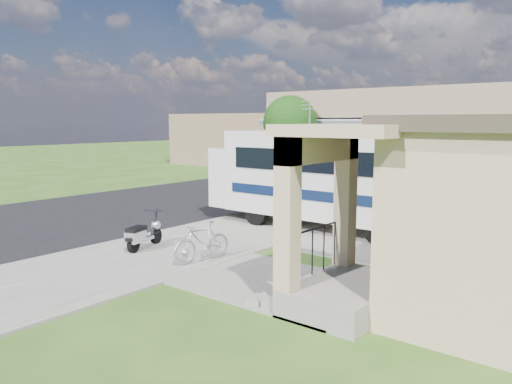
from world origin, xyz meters
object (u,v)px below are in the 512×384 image
Objects in this scene: van at (351,162)px; motorhome at (328,175)px; bicycle at (202,244)px; shrub at (429,221)px; pickup_truck at (300,171)px; garden_hose at (334,277)px; scooter at (143,235)px.

motorhome is at bearing -69.17° from van.
motorhome is at bearing 96.73° from bicycle.
shrub is 15.67m from pickup_truck.
pickup_truck is at bearing 128.42° from motorhome.
garden_hose is (2.90, -4.54, -1.66)m from motorhome.
scooter is 14.44m from pickup_truck.
shrub is 1.55× the size of bicycle.
pickup_truck is (-6.30, 13.65, 0.36)m from bicycle.
shrub is at bearing -62.24° from van.
motorhome is 5.52m from bicycle.
scooter is 2.08m from bicycle.
scooter reaches higher than garden_hose.
pickup_truck is at bearing 134.34° from shrub.
van is (-7.44, 15.46, -0.96)m from motorhome.
shrub is at bearing 37.87° from bicycle.
pickup_truck reaches higher than van.
pickup_truck reaches higher than bicycle.
garden_hose is (-1.43, -1.62, -1.17)m from shrub.
scooter is at bearing 102.95° from pickup_truck.
motorhome reaches higher than pickup_truck.
van is 22.52m from garden_hose.
shrub is (4.33, -2.92, -0.49)m from motorhome.
van is at bearing 122.62° from shrub.
motorhome is at bearing 124.55° from pickup_truck.
shrub is 7.25m from scooter.
garden_hose is at bearing -67.54° from van.
motorhome reaches higher than bicycle.
van is at bearing 86.71° from scooter.
scooter is 0.27× the size of van.
scooter is 5.39m from garden_hose.
scooter is 21.57m from van.
scooter is 0.25× the size of pickup_truck.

